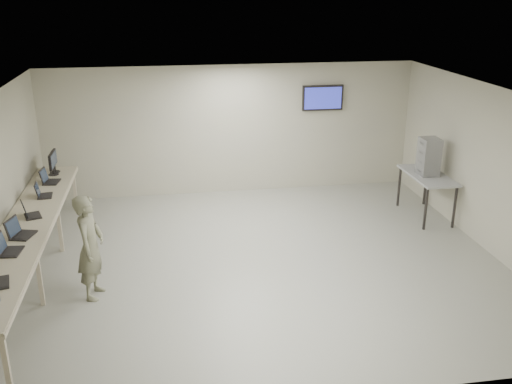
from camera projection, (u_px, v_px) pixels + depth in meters
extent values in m
cube|color=#9F9E8F|center=(258.00, 260.00, 9.58)|extent=(8.00, 7.00, 0.01)
cube|color=white|center=(258.00, 94.00, 8.62)|extent=(8.00, 7.00, 0.01)
cube|color=#B6B196|center=(231.00, 130.00, 12.35)|extent=(8.00, 0.01, 2.80)
cube|color=#B6B196|center=(314.00, 290.00, 5.86)|extent=(8.00, 0.01, 2.80)
cube|color=#B6B196|center=(489.00, 169.00, 9.71)|extent=(0.01, 7.00, 2.80)
cube|color=#2D2A29|center=(322.00, 98.00, 12.41)|extent=(0.15, 0.04, 0.15)
cube|color=black|center=(323.00, 98.00, 12.38)|extent=(0.90, 0.06, 0.55)
cube|color=navy|center=(323.00, 98.00, 12.34)|extent=(0.82, 0.01, 0.47)
cube|color=#C0B58A|center=(27.00, 226.00, 8.73)|extent=(0.75, 6.00, 0.04)
cube|color=beige|center=(52.00, 226.00, 8.80)|extent=(0.02, 6.00, 0.06)
cube|color=beige|center=(6.00, 363.00, 6.29)|extent=(0.06, 0.06, 0.86)
cube|color=beige|center=(40.00, 278.00, 8.10)|extent=(0.06, 0.06, 0.86)
cube|color=beige|center=(23.00, 231.00, 9.68)|extent=(0.06, 0.06, 0.86)
cube|color=beige|center=(60.00, 228.00, 9.77)|extent=(0.06, 0.06, 0.86)
cube|color=beige|center=(44.00, 192.00, 11.48)|extent=(0.06, 0.06, 0.86)
cube|color=beige|center=(75.00, 190.00, 11.58)|extent=(0.06, 0.06, 0.86)
cube|color=black|center=(11.00, 252.00, 7.81)|extent=(0.29, 0.38, 0.02)
cube|color=black|center=(0.00, 243.00, 7.74)|extent=(0.10, 0.35, 0.26)
cube|color=#1C2536|center=(1.00, 243.00, 7.74)|extent=(0.08, 0.30, 0.21)
cube|color=black|center=(24.00, 235.00, 8.32)|extent=(0.36, 0.43, 0.02)
cube|color=black|center=(12.00, 227.00, 8.25)|extent=(0.16, 0.36, 0.26)
cube|color=#1C2536|center=(14.00, 227.00, 8.26)|extent=(0.13, 0.31, 0.22)
cube|color=black|center=(33.00, 216.00, 9.03)|extent=(0.33, 0.38, 0.02)
cube|color=black|center=(24.00, 209.00, 8.97)|extent=(0.16, 0.31, 0.23)
cube|color=#1C2536|center=(25.00, 209.00, 8.97)|extent=(0.13, 0.27, 0.19)
cube|color=black|center=(45.00, 196.00, 9.89)|extent=(0.26, 0.34, 0.02)
cube|color=black|center=(37.00, 189.00, 9.83)|extent=(0.09, 0.31, 0.23)
cube|color=#1C2536|center=(38.00, 189.00, 9.83)|extent=(0.07, 0.27, 0.19)
cube|color=black|center=(52.00, 182.00, 10.58)|extent=(0.30, 0.38, 0.02)
cube|color=black|center=(44.00, 175.00, 10.52)|extent=(0.11, 0.34, 0.25)
cube|color=#1C2536|center=(44.00, 175.00, 10.52)|extent=(0.08, 0.30, 0.21)
cylinder|color=black|center=(54.00, 174.00, 11.02)|extent=(0.19, 0.19, 0.01)
cube|color=black|center=(53.00, 170.00, 11.00)|extent=(0.04, 0.03, 0.16)
cube|color=black|center=(52.00, 161.00, 10.93)|extent=(0.05, 0.44, 0.29)
cube|color=#1C2536|center=(53.00, 160.00, 10.93)|extent=(0.00, 0.40, 0.25)
cylinder|color=black|center=(55.00, 172.00, 11.18)|extent=(0.19, 0.19, 0.01)
cube|color=black|center=(55.00, 168.00, 11.16)|extent=(0.04, 0.03, 0.15)
cube|color=black|center=(53.00, 158.00, 11.09)|extent=(0.05, 0.43, 0.29)
cube|color=#1C2536|center=(55.00, 158.00, 11.09)|extent=(0.00, 0.39, 0.25)
imported|color=gray|center=(90.00, 247.00, 8.23)|extent=(0.49, 0.64, 1.59)
cube|color=#989898|center=(428.00, 176.00, 11.13)|extent=(0.68, 1.46, 0.04)
cube|color=#2D2A29|center=(426.00, 209.00, 10.65)|extent=(0.04, 0.04, 0.84)
cube|color=#2D2A29|center=(399.00, 187.00, 11.81)|extent=(0.04, 0.04, 0.84)
cube|color=#2D2A29|center=(455.00, 207.00, 10.74)|extent=(0.04, 0.04, 0.84)
cube|color=#2D2A29|center=(425.00, 185.00, 11.90)|extent=(0.04, 0.04, 0.84)
cube|color=gray|center=(427.00, 170.00, 11.09)|extent=(0.35, 0.38, 0.18)
cube|color=gray|center=(428.00, 161.00, 11.02)|extent=(0.35, 0.38, 0.18)
cube|color=gray|center=(429.00, 152.00, 10.96)|extent=(0.35, 0.38, 0.18)
cube|color=gray|center=(430.00, 143.00, 10.90)|extent=(0.35, 0.38, 0.18)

